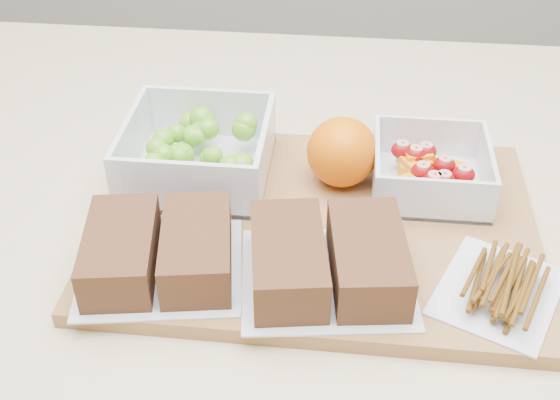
# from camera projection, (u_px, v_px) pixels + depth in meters

# --- Properties ---
(cutting_board) EXTENTS (0.42, 0.30, 0.02)m
(cutting_board) POSITION_uv_depth(u_px,v_px,m) (317.00, 225.00, 0.68)
(cutting_board) COLOR #9B6F40
(cutting_board) RESTS_ON counter
(grape_container) EXTENTS (0.15, 0.15, 0.06)m
(grape_container) POSITION_uv_depth(u_px,v_px,m) (200.00, 151.00, 0.72)
(grape_container) COLOR silver
(grape_container) RESTS_ON cutting_board
(fruit_container) EXTENTS (0.11, 0.11, 0.05)m
(fruit_container) POSITION_uv_depth(u_px,v_px,m) (430.00, 172.00, 0.71)
(fruit_container) COLOR silver
(fruit_container) RESTS_ON cutting_board
(orange) EXTENTS (0.07, 0.07, 0.07)m
(orange) POSITION_uv_depth(u_px,v_px,m) (342.00, 152.00, 0.71)
(orange) COLOR orange
(orange) RESTS_ON cutting_board
(sandwich_bag_left) EXTENTS (0.16, 0.15, 0.04)m
(sandwich_bag_left) POSITION_uv_depth(u_px,v_px,m) (159.00, 251.00, 0.61)
(sandwich_bag_left) COLOR silver
(sandwich_bag_left) RESTS_ON cutting_board
(sandwich_bag_center) EXTENTS (0.16, 0.15, 0.05)m
(sandwich_bag_center) POSITION_uv_depth(u_px,v_px,m) (328.00, 260.00, 0.60)
(sandwich_bag_center) COLOR silver
(sandwich_bag_center) RESTS_ON cutting_board
(pretzel_bag) EXTENTS (0.13, 0.14, 0.03)m
(pretzel_bag) POSITION_uv_depth(u_px,v_px,m) (501.00, 282.00, 0.59)
(pretzel_bag) COLOR silver
(pretzel_bag) RESTS_ON cutting_board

